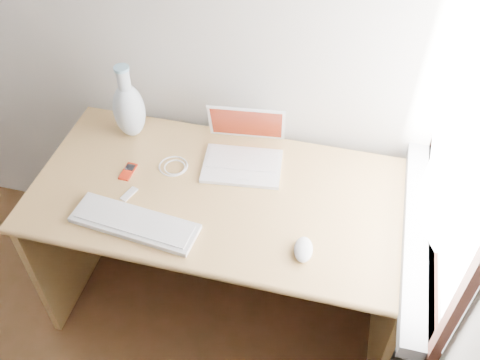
% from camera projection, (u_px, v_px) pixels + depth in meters
% --- Properties ---
extents(window, '(0.11, 0.99, 1.10)m').
position_uv_depth(window, '(467.00, 128.00, 1.55)').
color(window, white).
rests_on(window, right_wall).
extents(desk, '(1.46, 0.73, 0.77)m').
position_uv_depth(desk, '(228.00, 213.00, 2.28)').
color(desk, tan).
rests_on(desk, floor).
extents(laptop, '(0.34, 0.29, 0.21)m').
position_uv_depth(laptop, '(245.00, 152.00, 2.15)').
color(laptop, white).
rests_on(laptop, desk).
extents(external_keyboard, '(0.48, 0.19, 0.02)m').
position_uv_depth(external_keyboard, '(135.00, 223.00, 1.94)').
color(external_keyboard, white).
rests_on(external_keyboard, desk).
extents(mouse, '(0.08, 0.12, 0.04)m').
position_uv_depth(mouse, '(303.00, 249.00, 1.84)').
color(mouse, white).
rests_on(mouse, desk).
extents(ipod, '(0.05, 0.10, 0.01)m').
position_uv_depth(ipod, '(128.00, 172.00, 2.13)').
color(ipod, '#B5210C').
rests_on(ipod, desk).
extents(cable_coil, '(0.15, 0.15, 0.01)m').
position_uv_depth(cable_coil, '(173.00, 166.00, 2.16)').
color(cable_coil, white).
rests_on(cable_coil, desk).
extents(remote, '(0.05, 0.08, 0.01)m').
position_uv_depth(remote, '(129.00, 194.00, 2.05)').
color(remote, white).
rests_on(remote, desk).
extents(vase, '(0.13, 0.13, 0.34)m').
position_uv_depth(vase, '(129.00, 108.00, 2.20)').
color(vase, silver).
rests_on(vase, desk).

